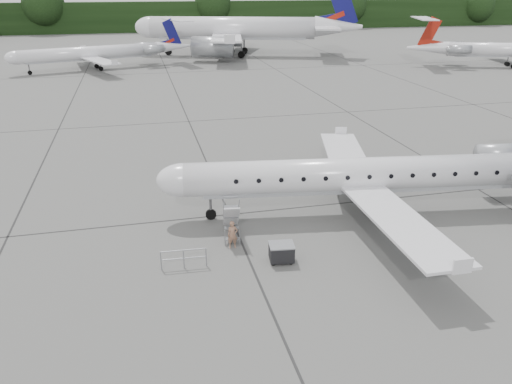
{
  "coord_description": "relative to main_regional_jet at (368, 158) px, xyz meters",
  "views": [
    {
      "loc": [
        -11.64,
        -20.45,
        13.06
      ],
      "look_at": [
        -5.77,
        4.36,
        2.3
      ],
      "focal_mm": 35.0,
      "sensor_mm": 36.0,
      "label": 1
    }
  ],
  "objects": [
    {
      "name": "baggage_cart",
      "position": [
        -6.47,
        -4.36,
        -3.02
      ],
      "size": [
        1.31,
        1.11,
        1.04
      ],
      "primitive_type": null,
      "rotation": [
        0.0,
        0.0,
        -0.12
      ],
      "color": "black",
      "rests_on": "ground"
    },
    {
      "name": "safety_railing",
      "position": [
        -11.32,
        -3.86,
        -3.04
      ],
      "size": [
        2.2,
        0.22,
        1.0
      ],
      "primitive_type": null,
      "rotation": [
        0.0,
        0.0,
        -0.06
      ],
      "color": "gray",
      "rests_on": "ground"
    },
    {
      "name": "bg_narrowbody",
      "position": [
        5.44,
        70.91,
        3.54
      ],
      "size": [
        46.2,
        39.02,
        14.16
      ],
      "primitive_type": null,
      "rotation": [
        0.0,
        0.0,
        -0.31
      ],
      "color": "silver",
      "rests_on": "ground"
    },
    {
      "name": "treeline",
      "position": [
        -1.11,
        125.07,
        0.46
      ],
      "size": [
        260.0,
        4.0,
        8.0
      ],
      "primitive_type": "cube",
      "color": "black",
      "rests_on": "ground"
    },
    {
      "name": "passenger",
      "position": [
        -8.58,
        -2.38,
        -2.78
      ],
      "size": [
        0.57,
        0.39,
        1.52
      ],
      "primitive_type": "imported",
      "rotation": [
        0.0,
        0.0,
        -0.04
      ],
      "color": "#8C634C",
      "rests_on": "ground"
    },
    {
      "name": "airstair",
      "position": [
        -8.4,
        -1.06,
        -2.43
      ],
      "size": [
        1.17,
        2.46,
        2.22
      ],
      "primitive_type": null,
      "rotation": [
        0.0,
        0.0,
        -0.14
      ],
      "color": "silver",
      "rests_on": "ground"
    },
    {
      "name": "main_regional_jet",
      "position": [
        0.0,
        0.0,
        0.0
      ],
      "size": [
        30.11,
        23.53,
        7.08
      ],
      "primitive_type": null,
      "rotation": [
        0.0,
        0.0,
        -0.14
      ],
      "color": "silver",
      "rests_on": "ground"
    },
    {
      "name": "bg_regional_left",
      "position": [
        -19.58,
        59.98,
        0.12
      ],
      "size": [
        32.47,
        27.23,
        7.31
      ],
      "primitive_type": null,
      "rotation": [
        0.0,
        0.0,
        0.29
      ],
      "color": "silver",
      "rests_on": "ground"
    },
    {
      "name": "ground",
      "position": [
        -1.11,
        -4.93,
        -3.54
      ],
      "size": [
        320.0,
        320.0,
        0.0
      ],
      "primitive_type": "plane",
      "color": "#626260",
      "rests_on": "ground"
    }
  ]
}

